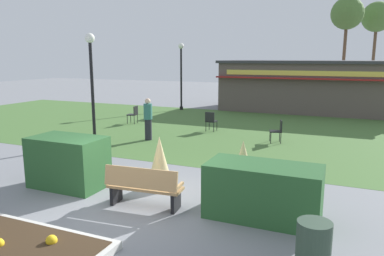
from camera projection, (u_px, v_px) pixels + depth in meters
The scene contains 19 objects.
ground_plane at pixel (132, 206), 8.24m from camera, with size 80.00×80.00×0.00m, color slate.
lawn_patch at pixel (243, 131), 16.62m from camera, with size 36.00×12.00×0.01m, color #446B33.
park_bench at pixel (144, 187), 8.08m from camera, with size 1.74×0.67×0.95m.
hedge_left at pixel (68, 162), 9.40m from camera, with size 1.89×1.10×1.30m, color #28562B.
hedge_right at pixel (263, 191), 7.57m from camera, with size 2.31×1.10×1.14m, color #28562B.
ornamental_grass_behind_left at pixel (160, 163), 9.27m from camera, with size 0.68×0.68×1.35m, color #D1BC7F.
ornamental_grass_behind_right at pixel (243, 167), 8.88m from camera, with size 0.75×0.75×1.33m, color #D1BC7F.
lamppost_mid at pixel (92, 75), 13.73m from camera, with size 0.36×0.36×4.16m.
lamppost_far at pixel (181, 68), 23.00m from camera, with size 0.36×0.36×4.16m.
trash_bin at pixel (313, 250), 5.51m from camera, with size 0.52×0.52×0.89m, color #2D4233.
food_kiosk at pixel (314, 86), 22.78m from camera, with size 11.16×5.16×3.09m.
cafe_chair_west at pixel (134, 113), 18.45m from camera, with size 0.49×0.49×0.89m.
cafe_chair_east at pixel (211, 120), 16.48m from camera, with size 0.46×0.46×0.89m.
cafe_chair_center at pixel (278, 129), 14.29m from camera, with size 0.55×0.55×0.89m.
person_strolling at pixel (148, 119), 14.71m from camera, with size 0.34×0.34×1.69m.
parked_car_west_slot at pixel (257, 88), 32.54m from camera, with size 4.30×2.26×1.20m.
parked_car_center_slot at pixel (318, 90), 30.54m from camera, with size 4.32×2.29×1.20m.
tree_left_bg at pixel (347, 14), 32.34m from camera, with size 2.80×2.80×8.49m.
tree_right_bg at pixel (377, 18), 34.67m from camera, with size 2.80×2.80×8.44m.
Camera 1 is at (4.31, -6.59, 3.28)m, focal length 34.43 mm.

